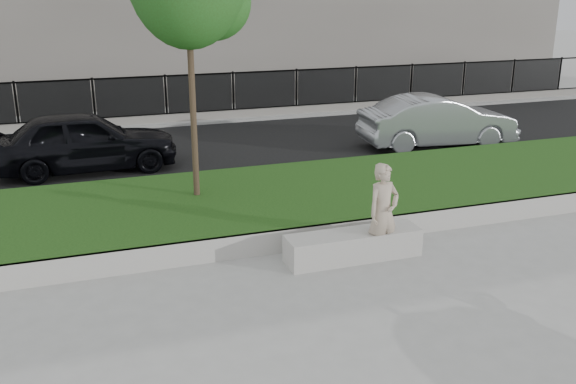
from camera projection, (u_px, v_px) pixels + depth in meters
name	position (u px, v px, depth m)	size (l,w,h in m)	color
ground	(331.00, 273.00, 9.98)	(90.00, 90.00, 0.00)	gray
grass_bank	(272.00, 202.00, 12.61)	(34.00, 4.00, 0.40)	black
grass_kerb	(307.00, 238.00, 10.85)	(34.00, 0.08, 0.40)	#A9A69E
street	(210.00, 148.00, 17.61)	(34.00, 7.00, 0.04)	black
far_pavement	(181.00, 116.00, 21.64)	(34.00, 3.00, 0.12)	gray
iron_fence	(185.00, 107.00, 20.59)	(32.00, 0.30, 1.50)	slate
stone_bench	(353.00, 246.00, 10.44)	(2.25, 0.56, 0.46)	#A9A69E
man	(383.00, 212.00, 10.27)	(0.59, 0.39, 1.61)	#B9A68E
book	(386.00, 224.00, 10.72)	(0.19, 0.14, 0.02)	beige
car_dark	(84.00, 141.00, 15.14)	(1.72, 4.27, 1.46)	black
car_silver	(438.00, 121.00, 17.50)	(1.47, 4.23, 1.39)	#93979B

